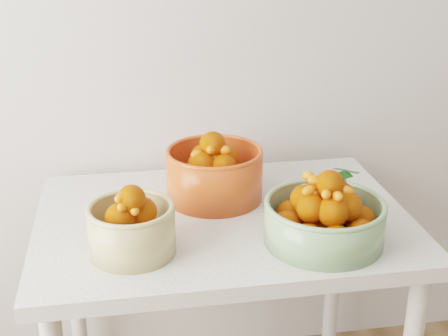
{
  "coord_description": "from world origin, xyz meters",
  "views": [
    {
      "loc": [
        -0.59,
        0.11,
        1.51
      ],
      "look_at": [
        -0.35,
        1.53,
        0.92
      ],
      "focal_mm": 50.0,
      "sensor_mm": 36.0,
      "label": 1
    }
  ],
  "objects": [
    {
      "name": "bowl_cream",
      "position": [
        -0.58,
        1.44,
        0.82
      ],
      "size": [
        0.25,
        0.25,
        0.18
      ],
      "rotation": [
        0.0,
        0.0,
        -0.24
      ],
      "color": "tan",
      "rests_on": "table"
    },
    {
      "name": "bowl_green",
      "position": [
        -0.11,
        1.42,
        0.82
      ],
      "size": [
        0.38,
        0.38,
        0.19
      ],
      "rotation": [
        0.0,
        0.0,
        0.35
      ],
      "color": "#7DA36F",
      "rests_on": "table"
    },
    {
      "name": "bowl_orange",
      "position": [
        -0.34,
        1.72,
        0.83
      ],
      "size": [
        0.3,
        0.3,
        0.2
      ],
      "rotation": [
        0.0,
        0.0,
        0.1
      ],
      "color": "#E6431B",
      "rests_on": "table"
    },
    {
      "name": "table",
      "position": [
        -0.34,
        1.6,
        0.65
      ],
      "size": [
        1.0,
        0.7,
        0.75
      ],
      "color": "silver",
      "rests_on": "ground"
    }
  ]
}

